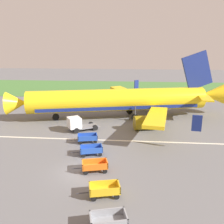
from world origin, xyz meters
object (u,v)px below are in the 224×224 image
at_px(service_truck_beside_carts, 78,124).
at_px(baggage_cart_second_in_row, 104,190).
at_px(baggage_cart_third_in_row, 95,166).
at_px(baggage_cart_fourth_in_row, 91,150).
at_px(baggage_cart_far_end, 87,138).
at_px(airplane, 124,100).
at_px(baggage_cart_nearest, 108,221).

bearing_deg(service_truck_beside_carts, baggage_cart_second_in_row, -69.67).
relative_size(baggage_cart_third_in_row, baggage_cart_fourth_in_row, 1.00).
relative_size(baggage_cart_second_in_row, baggage_cart_far_end, 1.00).
bearing_deg(baggage_cart_fourth_in_row, baggage_cart_second_in_row, -72.50).
xyz_separation_m(baggage_cart_third_in_row, service_truck_beside_carts, (-4.34, 11.56, 0.50)).
distance_m(baggage_cart_fourth_in_row, service_truck_beside_carts, 8.56).
bearing_deg(baggage_cart_third_in_row, airplane, 83.83).
bearing_deg(baggage_cart_fourth_in_row, baggage_cart_third_in_row, -74.89).
xyz_separation_m(baggage_cart_fourth_in_row, baggage_cart_far_end, (-1.12, 3.67, 0.00)).
bearing_deg(baggage_cart_fourth_in_row, baggage_cart_nearest, -74.60).
relative_size(baggage_cart_second_in_row, service_truck_beside_carts, 0.77).
bearing_deg(service_truck_beside_carts, airplane, 49.54).
bearing_deg(baggage_cart_second_in_row, baggage_cart_far_end, 107.34).
xyz_separation_m(airplane, baggage_cart_far_end, (-4.18, -11.71, -2.45)).
distance_m(baggage_cart_third_in_row, baggage_cart_fourth_in_row, 3.83).
relative_size(baggage_cart_nearest, baggage_cart_third_in_row, 1.00).
relative_size(airplane, baggage_cart_far_end, 10.30).
xyz_separation_m(baggage_cart_nearest, baggage_cart_third_in_row, (-2.15, 7.72, 0.00)).
relative_size(baggage_cart_far_end, service_truck_beside_carts, 0.77).
bearing_deg(airplane, baggage_cart_third_in_row, -96.17).
bearing_deg(baggage_cart_nearest, baggage_cart_fourth_in_row, 105.40).
distance_m(airplane, baggage_cart_third_in_row, 19.33).
height_order(baggage_cart_second_in_row, baggage_cart_far_end, same).
bearing_deg(service_truck_beside_carts, baggage_cart_nearest, -71.40).
distance_m(baggage_cart_nearest, service_truck_beside_carts, 20.35).
relative_size(baggage_cart_third_in_row, baggage_cart_far_end, 1.00).
height_order(baggage_cart_second_in_row, baggage_cart_fourth_in_row, same).
height_order(baggage_cart_nearest, baggage_cart_fourth_in_row, same).
bearing_deg(service_truck_beside_carts, baggage_cart_fourth_in_row, -66.97).
distance_m(baggage_cart_nearest, baggage_cart_second_in_row, 3.74).
bearing_deg(baggage_cart_far_end, baggage_cart_fourth_in_row, -73.00).
bearing_deg(baggage_cart_nearest, baggage_cart_third_in_row, 105.54).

